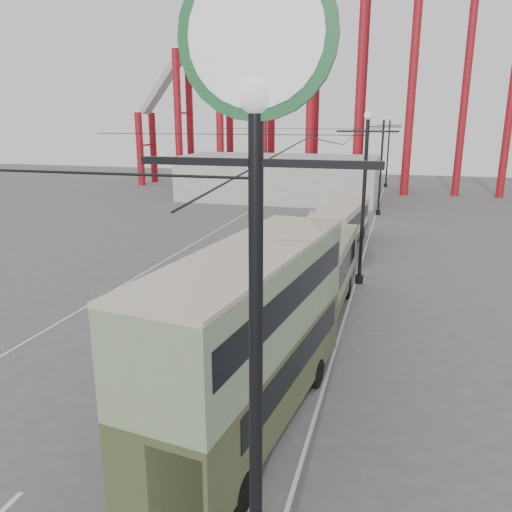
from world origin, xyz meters
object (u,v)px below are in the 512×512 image
(single_decker_cream, at_px, (341,223))
(double_decker_bus, at_px, (252,330))
(lamp_post_near, at_px, (256,197))
(single_decker_green, at_px, (311,281))
(pedestrian, at_px, (276,321))

(single_decker_cream, bearing_deg, double_decker_bus, -84.70)
(lamp_post_near, height_order, single_decker_green, lamp_post_near)
(lamp_post_near, relative_size, pedestrian, 5.84)
(single_decker_green, relative_size, single_decker_cream, 1.22)
(single_decker_cream, bearing_deg, pedestrian, -86.92)
(double_decker_bus, relative_size, single_decker_cream, 1.04)
(single_decker_green, bearing_deg, single_decker_cream, 92.39)
(single_decker_cream, bearing_deg, single_decker_green, -83.59)
(double_decker_bus, bearing_deg, single_decker_green, 95.37)
(pedestrian, bearing_deg, double_decker_bus, 67.66)
(double_decker_bus, xyz_separation_m, pedestrian, (-0.68, 5.79, -2.12))
(double_decker_bus, distance_m, single_decker_green, 8.48)
(lamp_post_near, bearing_deg, single_decker_cream, 93.99)
(pedestrian, bearing_deg, lamp_post_near, 73.13)
(pedestrian, bearing_deg, single_decker_green, -138.76)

